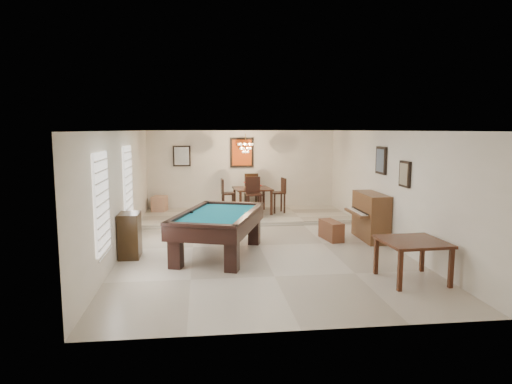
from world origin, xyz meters
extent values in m
cube|color=beige|center=(0.00, 0.00, -0.01)|extent=(6.00, 9.00, 0.02)
cube|color=silver|center=(0.00, 4.50, 1.30)|extent=(6.00, 0.04, 2.60)
cube|color=silver|center=(0.00, -4.50, 1.30)|extent=(6.00, 0.04, 2.60)
cube|color=silver|center=(-3.00, 0.00, 1.30)|extent=(0.04, 9.00, 2.60)
cube|color=silver|center=(3.00, 0.00, 1.30)|extent=(0.04, 9.00, 2.60)
cube|color=white|center=(0.00, 0.00, 2.60)|extent=(6.00, 9.00, 0.04)
cube|color=beige|center=(0.00, 3.25, 0.06)|extent=(6.00, 2.50, 0.12)
cube|color=white|center=(-2.97, -2.20, 1.40)|extent=(0.06, 1.00, 1.70)
cube|color=white|center=(-2.97, 0.60, 1.40)|extent=(0.06, 1.00, 1.70)
cube|color=brown|center=(1.79, 0.34, 0.23)|extent=(0.44, 0.85, 0.45)
cube|color=black|center=(-2.77, -0.65, 0.46)|extent=(0.41, 0.62, 0.93)
cube|color=tan|center=(-2.60, 4.13, 0.35)|extent=(0.49, 0.57, 0.46)
cube|color=#D84C14|center=(0.00, 4.46, 1.90)|extent=(0.75, 0.06, 0.95)
cube|color=white|center=(-1.90, 4.46, 1.80)|extent=(0.55, 0.06, 0.65)
cube|color=slate|center=(2.96, 0.30, 1.90)|extent=(0.06, 0.55, 0.65)
cube|color=gray|center=(2.96, -1.00, 1.70)|extent=(0.06, 0.45, 0.55)
camera|label=1|loc=(-1.26, -10.09, 2.63)|focal=32.00mm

